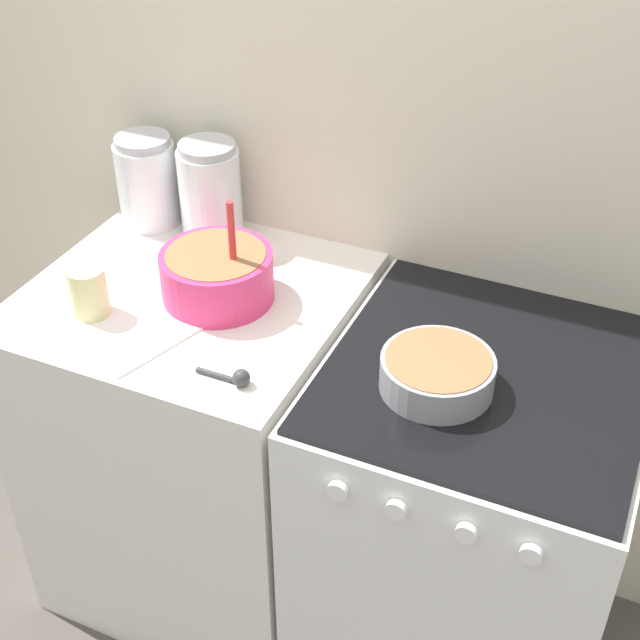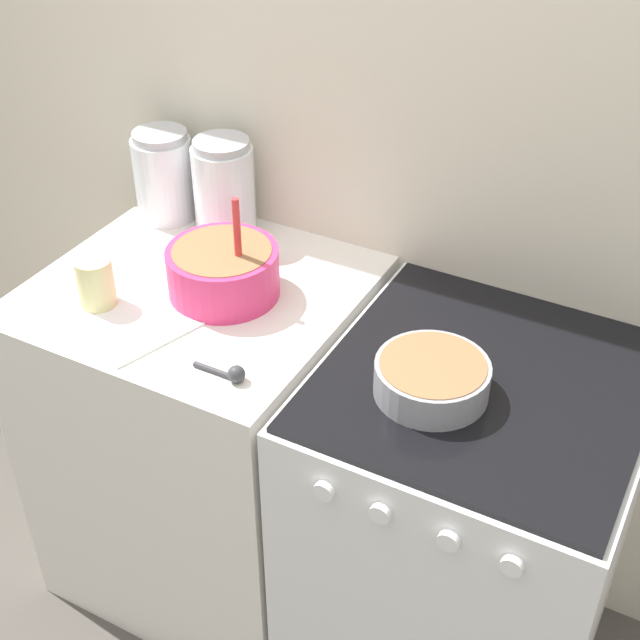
# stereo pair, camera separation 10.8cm
# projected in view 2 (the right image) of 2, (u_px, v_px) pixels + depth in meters

# --- Properties ---
(wall_back) EXTENTS (4.42, 0.05, 2.40)m
(wall_back) POSITION_uv_depth(u_px,v_px,m) (410.00, 146.00, 1.98)
(wall_back) COLOR beige
(wall_back) RESTS_ON ground_plane
(countertop_cabinet) EXTENTS (0.71, 0.67, 0.92)m
(countertop_cabinet) POSITION_uv_depth(u_px,v_px,m) (210.00, 436.00, 2.29)
(countertop_cabinet) COLOR silver
(countertop_cabinet) RESTS_ON ground_plane
(stove) EXTENTS (0.65, 0.69, 0.92)m
(stove) POSITION_uv_depth(u_px,v_px,m) (464.00, 536.00, 2.03)
(stove) COLOR silver
(stove) RESTS_ON ground_plane
(mixing_bowl) EXTENTS (0.25, 0.25, 0.25)m
(mixing_bowl) POSITION_uv_depth(u_px,v_px,m) (223.00, 269.00, 1.96)
(mixing_bowl) COLOR #E0336B
(mixing_bowl) RESTS_ON countertop_cabinet
(baking_pan) EXTENTS (0.22, 0.22, 0.07)m
(baking_pan) POSITION_uv_depth(u_px,v_px,m) (432.00, 378.00, 1.70)
(baking_pan) COLOR gray
(baking_pan) RESTS_ON stove
(storage_jar_left) EXTENTS (0.15, 0.15, 0.23)m
(storage_jar_left) POSITION_uv_depth(u_px,v_px,m) (165.00, 181.00, 2.23)
(storage_jar_left) COLOR silver
(storage_jar_left) RESTS_ON countertop_cabinet
(storage_jar_middle) EXTENTS (0.15, 0.15, 0.25)m
(storage_jar_middle) POSITION_uv_depth(u_px,v_px,m) (224.00, 194.00, 2.16)
(storage_jar_middle) COLOR silver
(storage_jar_middle) RESTS_ON countertop_cabinet
(tin_can) EXTENTS (0.08, 0.08, 0.12)m
(tin_can) POSITION_uv_depth(u_px,v_px,m) (96.00, 283.00, 1.93)
(tin_can) COLOR beige
(tin_can) RESTS_ON countertop_cabinet
(recipe_page) EXTENTS (0.31, 0.33, 0.01)m
(recipe_page) POSITION_uv_depth(u_px,v_px,m) (141.00, 317.00, 1.92)
(recipe_page) COLOR white
(recipe_page) RESTS_ON countertop_cabinet
(measuring_spoon) EXTENTS (0.12, 0.04, 0.04)m
(measuring_spoon) POSITION_uv_depth(u_px,v_px,m) (231.00, 373.00, 1.75)
(measuring_spoon) COLOR #333338
(measuring_spoon) RESTS_ON countertop_cabinet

